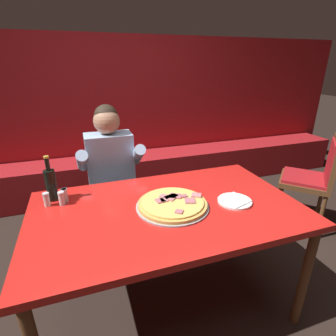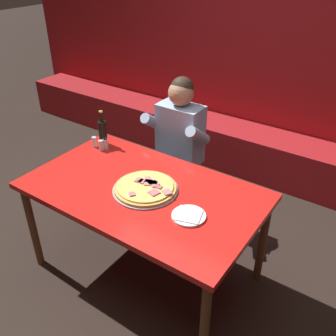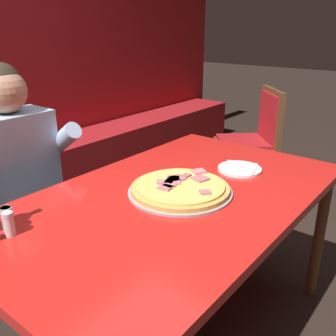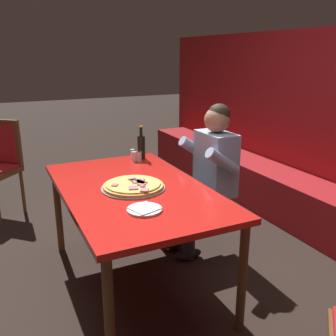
{
  "view_description": "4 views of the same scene",
  "coord_description": "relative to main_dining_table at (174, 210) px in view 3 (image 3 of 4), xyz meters",
  "views": [
    {
      "loc": [
        -0.44,
        -1.3,
        1.58
      ],
      "look_at": [
        0.04,
        0.11,
        0.98
      ],
      "focal_mm": 28.0,
      "sensor_mm": 36.0,
      "label": 1
    },
    {
      "loc": [
        1.32,
        -1.61,
        2.2
      ],
      "look_at": [
        0.13,
        0.11,
        0.92
      ],
      "focal_mm": 40.0,
      "sensor_mm": 36.0,
      "label": 2
    },
    {
      "loc": [
        -1.12,
        -0.86,
        1.44
      ],
      "look_at": [
        0.15,
        0.15,
        0.81
      ],
      "focal_mm": 40.0,
      "sensor_mm": 36.0,
      "label": 3
    },
    {
      "loc": [
        2.31,
        -0.83,
        1.66
      ],
      "look_at": [
        0.17,
        0.19,
        0.93
      ],
      "focal_mm": 40.0,
      "sensor_mm": 36.0,
      "label": 4
    }
  ],
  "objects": [
    {
      "name": "plate_white_paper",
      "position": [
        0.41,
        -0.08,
        0.08
      ],
      "size": [
        0.21,
        0.21,
        0.02
      ],
      "color": "white",
      "rests_on": "main_dining_table"
    },
    {
      "name": "diner_seated_blue_shirt",
      "position": [
        -0.23,
        0.74,
        0.01
      ],
      "size": [
        0.53,
        0.53,
        1.27
      ],
      "color": "black",
      "rests_on": "ground_plane"
    },
    {
      "name": "main_dining_table",
      "position": [
        0.0,
        0.0,
        0.0
      ],
      "size": [
        1.6,
        0.95,
        0.77
      ],
      "color": "brown",
      "rests_on": "ground_plane"
    },
    {
      "name": "dining_chair_near_left",
      "position": [
        1.65,
        0.43,
        -0.13
      ],
      "size": [
        0.62,
        0.62,
        0.95
      ],
      "color": "brown",
      "rests_on": "ground_plane"
    },
    {
      "name": "shaker_oregano",
      "position": [
        -0.58,
        0.27,
        0.11
      ],
      "size": [
        0.04,
        0.04,
        0.09
      ],
      "color": "silver",
      "rests_on": "main_dining_table"
    },
    {
      "name": "shaker_black_pepper",
      "position": [
        -0.58,
        0.28,
        0.11
      ],
      "size": [
        0.04,
        0.04,
        0.09
      ],
      "color": "silver",
      "rests_on": "main_dining_table"
    },
    {
      "name": "pizza",
      "position": [
        0.03,
        -0.01,
        0.09
      ],
      "size": [
        0.44,
        0.44,
        0.05
      ],
      "color": "#9E9EA3",
      "rests_on": "main_dining_table"
    },
    {
      "name": "shaker_parmesan",
      "position": [
        -0.6,
        0.24,
        0.11
      ],
      "size": [
        0.04,
        0.04,
        0.09
      ],
      "color": "silver",
      "rests_on": "main_dining_table"
    }
  ]
}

